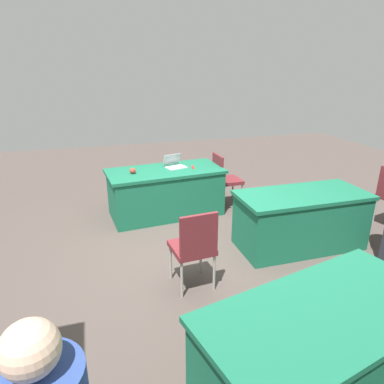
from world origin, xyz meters
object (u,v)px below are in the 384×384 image
object	(u,v)px
laptop_silver	(175,165)
table_mid_left	(321,352)
table_back_left	(300,220)
yarn_ball	(133,171)
chair_tucked_left	(194,245)
scissors_red	(193,167)
chair_near_front	(224,177)
table_foreground	(166,192)

from	to	relation	value
laptop_silver	table_mid_left	bearing A→B (deg)	76.00
table_back_left	yarn_ball	bearing A→B (deg)	-36.92
chair_tucked_left	scissors_red	bearing A→B (deg)	68.63
yarn_ball	table_mid_left	bearing A→B (deg)	103.69
table_back_left	chair_tucked_left	bearing A→B (deg)	17.41
chair_near_front	yarn_ball	xyz separation A→B (m)	(1.60, 0.13, 0.29)
laptop_silver	scissors_red	world-z (taller)	laptop_silver
table_mid_left	yarn_ball	size ratio (longest dim) A/B	21.36
chair_near_front	table_back_left	bearing A→B (deg)	13.69
laptop_silver	chair_near_front	bearing A→B (deg)	161.26
yarn_ball	scissors_red	distance (m)	1.01
laptop_silver	table_foreground	bearing A→B (deg)	11.12
chair_near_front	laptop_silver	distance (m)	0.92
laptop_silver	yarn_ball	bearing A→B (deg)	-3.16
chair_tucked_left	yarn_ball	size ratio (longest dim) A/B	10.06
scissors_red	chair_tucked_left	bearing A→B (deg)	-4.83
chair_near_front	chair_tucked_left	bearing A→B (deg)	-30.43
table_mid_left	chair_near_front	distance (m)	3.82
scissors_red	yarn_ball	bearing A→B (deg)	-74.39
table_foreground	table_mid_left	world-z (taller)	same
table_foreground	laptop_silver	bearing A→B (deg)	-152.45
table_back_left	chair_tucked_left	xyz separation A→B (m)	(1.67, 0.52, 0.15)
table_back_left	yarn_ball	world-z (taller)	yarn_ball
laptop_silver	yarn_ball	size ratio (longest dim) A/B	4.08
chair_tucked_left	yarn_ball	world-z (taller)	chair_tucked_left
yarn_ball	scissors_red	size ratio (longest dim) A/B	0.53
chair_tucked_left	table_foreground	bearing A→B (deg)	80.96
table_mid_left	chair_tucked_left	world-z (taller)	chair_tucked_left
table_mid_left	laptop_silver	bearing A→B (deg)	-87.57
table_foreground	chair_near_front	bearing A→B (deg)	-176.60
chair_tucked_left	laptop_silver	world-z (taller)	laptop_silver
table_foreground	laptop_silver	xyz separation A→B (m)	(-0.19, -0.10, 0.43)
table_mid_left	chair_near_front	xyz separation A→B (m)	(-0.72, -3.75, 0.15)
chair_near_front	laptop_silver	size ratio (longest dim) A/B	2.44
table_foreground	chair_near_front	xyz separation A→B (m)	(-1.07, -0.06, 0.15)
table_mid_left	chair_tucked_left	xyz separation A→B (m)	(0.50, -1.55, 0.15)
chair_near_front	scissors_red	xyz separation A→B (m)	(0.59, 0.06, 0.24)
chair_near_front	table_foreground	bearing A→B (deg)	-88.05
table_back_left	laptop_silver	xyz separation A→B (m)	(1.33, -1.71, 0.43)
table_back_left	laptop_silver	world-z (taller)	laptop_silver
table_back_left	scissors_red	distance (m)	1.96
table_foreground	scissors_red	world-z (taller)	scissors_red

